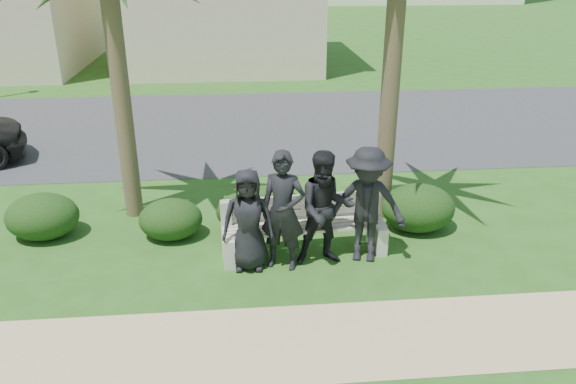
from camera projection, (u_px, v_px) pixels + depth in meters
name	position (u px, v px, depth m)	size (l,w,h in m)	color
ground	(274.00, 270.00, 8.84)	(160.00, 160.00, 0.00)	#2A4E16
footpath	(284.00, 343.00, 7.19)	(30.00, 1.60, 0.01)	tan
asphalt_street	(255.00, 126.00, 16.16)	(160.00, 8.00, 0.01)	#2D2D30
park_bench	(304.00, 230.00, 9.17)	(2.71, 0.81, 0.93)	#A99D8E
man_a	(248.00, 220.00, 8.62)	(0.80, 0.52, 1.64)	black
man_b	(283.00, 211.00, 8.59)	(0.70, 0.46, 1.92)	black
man_c	(326.00, 209.00, 8.71)	(0.91, 0.71, 1.88)	black
man_d	(367.00, 205.00, 8.79)	(1.24, 0.71, 1.91)	black
hedge_a	(42.00, 215.00, 9.74)	(1.24, 1.03, 0.81)	black
hedge_b	(171.00, 218.00, 9.74)	(1.10, 0.91, 0.72)	black
hedge_c	(245.00, 210.00, 10.10)	(1.03, 0.85, 0.67)	black
hedge_d	(269.00, 205.00, 10.18)	(1.17, 0.97, 0.76)	black
hedge_e	(418.00, 207.00, 10.02)	(1.31, 1.08, 0.85)	black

